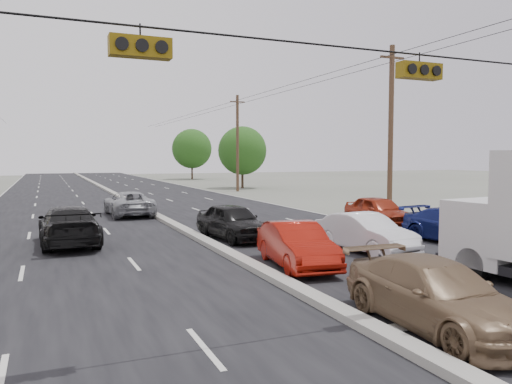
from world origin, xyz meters
TOP-DOWN VIEW (x-y plane):
  - ground at (0.00, 0.00)m, footprint 200.00×200.00m
  - road_surface at (0.00, 30.00)m, footprint 20.00×160.00m
  - center_median at (0.00, 30.00)m, footprint 0.50×160.00m
  - utility_pole_right_b at (12.50, 15.00)m, footprint 1.60×0.30m
  - utility_pole_right_c at (12.50, 40.00)m, footprint 1.60×0.30m
  - traffic_signals at (1.40, 0.00)m, footprint 25.00×0.30m
  - tree_right_mid at (15.00, 45.00)m, footprint 5.60×5.60m
  - tree_right_far at (16.00, 70.00)m, footprint 6.40×6.40m
  - tan_sedan at (1.40, -0.79)m, footprint 2.13×4.89m
  - red_sedan at (1.40, 5.49)m, footprint 2.10×4.53m
  - queue_car_a at (1.40, 11.45)m, footprint 2.40×4.74m
  - queue_car_b at (4.98, 6.77)m, footprint 1.99×4.53m
  - queue_car_d at (9.60, 6.85)m, footprint 2.60×5.13m
  - queue_car_e at (9.60, 12.12)m, footprint 2.18×4.75m
  - oncoming_near at (-5.22, 12.74)m, footprint 2.38×5.59m
  - oncoming_far at (-1.40, 22.16)m, footprint 2.59×5.40m

SIDE VIEW (x-z plane):
  - ground at x=0.00m, z-range 0.00..0.00m
  - road_surface at x=0.00m, z-range -0.01..0.01m
  - center_median at x=0.00m, z-range 0.00..0.20m
  - tan_sedan at x=1.40m, z-range 0.00..1.40m
  - queue_car_d at x=9.60m, z-range 0.00..1.43m
  - red_sedan at x=1.40m, z-range 0.00..1.44m
  - queue_car_b at x=4.98m, z-range 0.00..1.45m
  - oncoming_far at x=-1.40m, z-range 0.00..1.48m
  - queue_car_a at x=1.40m, z-range 0.00..1.55m
  - queue_car_e at x=9.60m, z-range 0.00..1.58m
  - oncoming_near at x=-5.22m, z-range 0.00..1.61m
  - tree_right_mid at x=15.00m, z-range 0.77..7.91m
  - tree_right_far at x=16.00m, z-range 0.88..9.04m
  - utility_pole_right_b at x=12.50m, z-range 0.11..10.11m
  - utility_pole_right_c at x=12.50m, z-range 0.11..10.11m
  - traffic_signals at x=1.40m, z-range 5.22..5.77m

